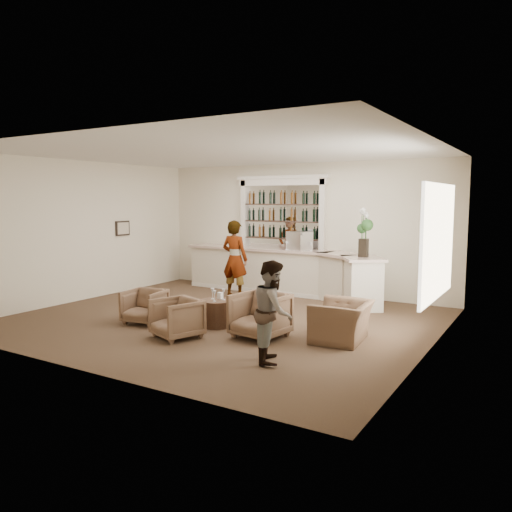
# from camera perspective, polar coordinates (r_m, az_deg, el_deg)

# --- Properties ---
(ground) EXTENTS (8.00, 8.00, 0.00)m
(ground) POSITION_cam_1_polar(r_m,az_deg,el_deg) (10.10, -3.79, -7.23)
(ground) COLOR brown
(ground) RESTS_ON ground
(room_shell) EXTENTS (8.04, 7.02, 3.32)m
(room_shell) POSITION_cam_1_polar(r_m,az_deg,el_deg) (10.31, -0.88, 6.20)
(room_shell) COLOR beige
(room_shell) RESTS_ON ground
(bar_counter) EXTENTS (5.72, 1.80, 1.14)m
(bar_counter) POSITION_cam_1_polar(r_m,az_deg,el_deg) (12.59, 3.37, -1.82)
(bar_counter) COLOR silver
(bar_counter) RESTS_ON ground
(back_bar_alcove) EXTENTS (2.64, 0.25, 3.00)m
(back_bar_alcove) POSITION_cam_1_polar(r_m,az_deg,el_deg) (12.99, 2.94, 4.89)
(back_bar_alcove) COLOR white
(back_bar_alcove) RESTS_ON ground
(cocktail_table) EXTENTS (0.64, 0.64, 0.50)m
(cocktail_table) POSITION_cam_1_polar(r_m,az_deg,el_deg) (9.54, -4.49, -6.51)
(cocktail_table) COLOR #4A3320
(cocktail_table) RESTS_ON ground
(sommelier) EXTENTS (0.69, 0.45, 1.89)m
(sommelier) POSITION_cam_1_polar(r_m,az_deg,el_deg) (12.17, -2.44, -0.34)
(sommelier) COLOR gray
(sommelier) RESTS_ON ground
(guest) EXTENTS (0.83, 0.91, 1.51)m
(guest) POSITION_cam_1_polar(r_m,az_deg,el_deg) (7.39, 1.94, -6.32)
(guest) COLOR gray
(guest) RESTS_ON ground
(armchair_left) EXTENTS (0.81, 0.83, 0.66)m
(armchair_left) POSITION_cam_1_polar(r_m,az_deg,el_deg) (9.95, -12.62, -5.64)
(armchair_left) COLOR brown
(armchair_left) RESTS_ON ground
(armchair_center) EXTENTS (0.95, 0.96, 0.69)m
(armchair_center) POSITION_cam_1_polar(r_m,az_deg,el_deg) (8.80, -9.06, -7.05)
(armchair_center) COLOR brown
(armchair_center) RESTS_ON ground
(armchair_right) EXTENTS (0.94, 0.96, 0.79)m
(armchair_right) POSITION_cam_1_polar(r_m,az_deg,el_deg) (8.69, 0.46, -6.81)
(armchair_right) COLOR brown
(armchair_right) RESTS_ON ground
(armchair_far) EXTENTS (1.01, 1.12, 0.68)m
(armchair_far) POSITION_cam_1_polar(r_m,az_deg,el_deg) (8.63, 9.78, -7.38)
(armchair_far) COLOR brown
(armchair_far) RESTS_ON ground
(espresso_machine) EXTENTS (0.64, 0.59, 0.46)m
(espresso_machine) POSITION_cam_1_polar(r_m,az_deg,el_deg) (12.45, 4.99, 1.76)
(espresso_machine) COLOR silver
(espresso_machine) RESTS_ON bar_counter
(flower_vase) EXTENTS (0.28, 0.28, 1.06)m
(flower_vase) POSITION_cam_1_polar(r_m,az_deg,el_deg) (11.10, 12.24, 2.96)
(flower_vase) COLOR black
(flower_vase) RESTS_ON bar_counter
(wine_glass_bar_left) EXTENTS (0.07, 0.07, 0.21)m
(wine_glass_bar_left) POSITION_cam_1_polar(r_m,az_deg,el_deg) (12.43, 3.51, 1.19)
(wine_glass_bar_left) COLOR white
(wine_glass_bar_left) RESTS_ON bar_counter
(wine_glass_bar_right) EXTENTS (0.07, 0.07, 0.21)m
(wine_glass_bar_right) POSITION_cam_1_polar(r_m,az_deg,el_deg) (12.30, 6.30, 1.10)
(wine_glass_bar_right) COLOR white
(wine_glass_bar_right) RESTS_ON bar_counter
(wine_glass_tbl_a) EXTENTS (0.07, 0.07, 0.21)m
(wine_glass_tbl_a) POSITION_cam_1_polar(r_m,az_deg,el_deg) (9.56, -5.00, -4.31)
(wine_glass_tbl_a) COLOR white
(wine_glass_tbl_a) RESTS_ON cocktail_table
(wine_glass_tbl_b) EXTENTS (0.07, 0.07, 0.21)m
(wine_glass_tbl_b) POSITION_cam_1_polar(r_m,az_deg,el_deg) (9.47, -3.74, -4.40)
(wine_glass_tbl_b) COLOR white
(wine_glass_tbl_b) RESTS_ON cocktail_table
(wine_glass_tbl_c) EXTENTS (0.07, 0.07, 0.21)m
(wine_glass_tbl_c) POSITION_cam_1_polar(r_m,az_deg,el_deg) (9.34, -4.78, -4.56)
(wine_glass_tbl_c) COLOR white
(wine_glass_tbl_c) RESTS_ON cocktail_table
(napkin_holder) EXTENTS (0.08, 0.08, 0.12)m
(napkin_holder) POSITION_cam_1_polar(r_m,az_deg,el_deg) (9.60, -4.12, -4.53)
(napkin_holder) COLOR white
(napkin_holder) RESTS_ON cocktail_table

